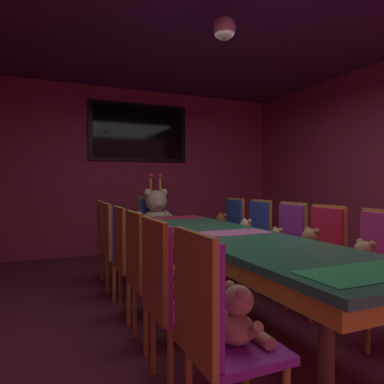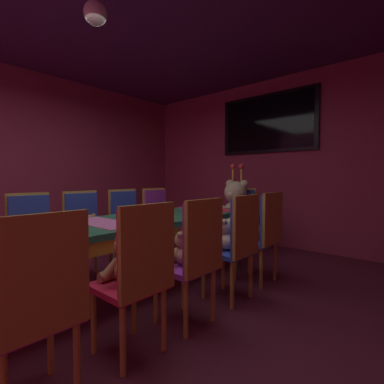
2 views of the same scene
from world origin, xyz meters
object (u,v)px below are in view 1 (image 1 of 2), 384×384
Objects in this scene: throne_chair at (153,222)px; wall_tv at (139,133)px; teddy_left_4 at (128,240)px; teddy_left_5 at (120,234)px; chair_right_2 at (322,247)px; teddy_right_5 at (221,227)px; chair_left_0 at (211,319)px; pendant_light at (224,28)px; teddy_left_1 at (190,283)px; chair_left_5 at (107,234)px; chair_left_1 at (167,285)px; teddy_right_3 at (276,242)px; chair_right_3 at (287,239)px; teddy_left_0 at (239,318)px; chair_left_4 at (114,241)px; chair_right_1 at (377,260)px; teddy_right_1 at (364,263)px; banquet_table at (228,242)px; teddy_right_4 at (245,233)px; chair_left_2 at (145,265)px; teddy_left_3 at (144,252)px; king_teddy_bear at (156,214)px; chair_right_4 at (256,232)px; chair_right_5 at (231,226)px; teddy_left_2 at (164,264)px; teddy_right_2 at (310,248)px; chair_left_3 at (128,251)px.

throne_chair is 0.59× the size of wall_tv.
teddy_left_4 is 0.54m from teddy_left_5.
teddy_right_5 is (-0.16, 1.69, 0.00)m from chair_right_2.
pendant_light reaches higher than chair_left_0.
chair_left_5 reaches higher than teddy_left_1.
chair_left_5 is (0.03, 2.23, 0.00)m from chair_left_1.
teddy_right_3 is at bearing 91.49° from teddy_right_5.
teddy_left_4 is (0.15, 2.25, -0.00)m from chair_left_0.
chair_right_3 is at bearing 180.00° from teddy_right_3.
chair_left_4 reaches higher than teddy_left_0.
throne_chair is (-0.84, 3.16, 0.00)m from chair_right_1.
chair_right_1 is at bearing 180.00° from teddy_right_1.
teddy_right_4 reaches higher than banquet_table.
teddy_left_0 is 0.30× the size of chair_left_2.
teddy_left_5 is 1.51m from teddy_right_4.
teddy_left_1 is at bearing -77.02° from chair_left_2.
teddy_left_4 is at bearing -50.52° from teddy_right_1.
wall_tv is (-0.85, 3.37, 1.45)m from chair_right_2.
chair_left_2 is at bearing 102.98° from teddy_left_1.
pendant_light is at bearing -48.44° from teddy_right_1.
teddy_left_0 is 1.65m from chair_right_1.
chair_left_1 is 1.00× the size of chair_right_2.
king_teddy_bear is at bearing 69.44° from teddy_left_3.
chair_left_2 is 3.38× the size of teddy_left_3.
chair_right_2 is 4.92× the size of pendant_light.
chair_right_4 is 1.12× the size of king_teddy_bear.
chair_right_5 is 0.59× the size of wall_tv.
chair_left_0 is 1.00× the size of chair_left_2.
banquet_table is 1.22m from chair_right_4.
chair_left_4 reaches higher than teddy_left_2.
chair_right_5 is at bearing -87.71° from chair_right_4.
teddy_left_2 is 1.68m from chair_left_5.
chair_right_1 reaches higher than banquet_table.
teddy_left_3 is at bearing -89.41° from teddy_left_4.
chair_right_3 is at bearing -107.10° from teddy_right_2.
teddy_right_1 is at bearing 13.14° from king_teddy_bear.
chair_left_5 is at bearing 89.52° from chair_left_2.
teddy_left_1 is at bearing -90.79° from teddy_left_5.
chair_left_4 is (-0.13, 1.70, -0.00)m from teddy_left_1.
pendant_light is (0.67, 1.38, 1.97)m from teddy_left_0.
throne_chair reaches higher than teddy_left_1.
chair_right_5 is 2.85× the size of teddy_right_5.
teddy_left_5 is at bearing 0.00° from chair_left_5.
throne_chair is (-0.71, 2.57, -0.00)m from teddy_right_2.
teddy_right_2 is 0.39× the size of king_teddy_bear.
chair_left_3 is at bearing 88.76° from chair_left_1.
chair_right_4 is at bearing 106.44° from teddy_right_5.
chair_left_3 is at bearing -97.74° from teddy_left_5.
teddy_left_2 is 0.32× the size of chair_right_3.
chair_right_2 is 2.16m from pendant_light.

